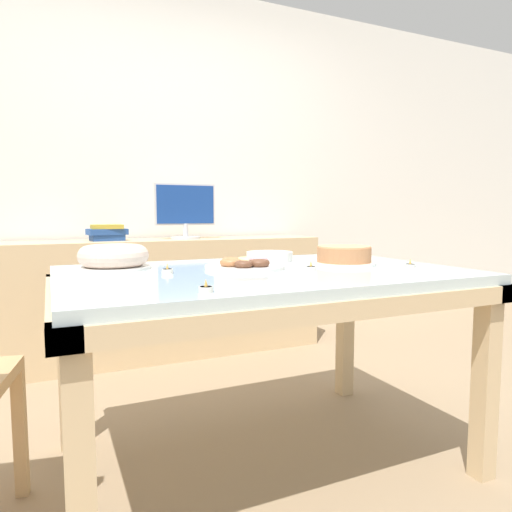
{
  "coord_description": "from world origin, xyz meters",
  "views": [
    {
      "loc": [
        -0.74,
        -1.55,
        0.98
      ],
      "look_at": [
        -0.06,
        -0.06,
        0.82
      ],
      "focal_mm": 32.0,
      "sensor_mm": 36.0,
      "label": 1
    }
  ],
  "objects_px": {
    "book_stack": "(107,232)",
    "tealight_left_edge": "(337,256)",
    "tealight_near_cakes": "(206,289)",
    "cake_golden_bundt": "(114,257)",
    "cake_chocolate_round": "(344,256)",
    "tealight_near_front": "(167,271)",
    "computer_monitor": "(185,211)",
    "pastry_platter": "(245,265)",
    "tealight_centre": "(311,268)",
    "plate_stack": "(270,256)",
    "tealight_right_edge": "(410,265)"
  },
  "relations": [
    {
      "from": "book_stack",
      "to": "tealight_near_cakes",
      "type": "relative_size",
      "value": 6.38
    },
    {
      "from": "cake_golden_bundt",
      "to": "book_stack",
      "type": "bearing_deg",
      "value": 84.63
    },
    {
      "from": "book_stack",
      "to": "tealight_left_edge",
      "type": "distance_m",
      "value": 1.56
    },
    {
      "from": "pastry_platter",
      "to": "tealight_near_front",
      "type": "height_order",
      "value": "pastry_platter"
    },
    {
      "from": "tealight_left_edge",
      "to": "cake_golden_bundt",
      "type": "bearing_deg",
      "value": -179.79
    },
    {
      "from": "cake_chocolate_round",
      "to": "tealight_right_edge",
      "type": "height_order",
      "value": "cake_chocolate_round"
    },
    {
      "from": "tealight_near_cakes",
      "to": "cake_chocolate_round",
      "type": "bearing_deg",
      "value": 28.32
    },
    {
      "from": "computer_monitor",
      "to": "pastry_platter",
      "type": "xyz_separation_m",
      "value": [
        -0.17,
        -1.45,
        -0.21
      ]
    },
    {
      "from": "plate_stack",
      "to": "tealight_centre",
      "type": "relative_size",
      "value": 5.25
    },
    {
      "from": "tealight_left_edge",
      "to": "tealight_centre",
      "type": "distance_m",
      "value": 0.5
    },
    {
      "from": "plate_stack",
      "to": "tealight_right_edge",
      "type": "distance_m",
      "value": 0.61
    },
    {
      "from": "tealight_right_edge",
      "to": "plate_stack",
      "type": "bearing_deg",
      "value": 127.75
    },
    {
      "from": "book_stack",
      "to": "cake_chocolate_round",
      "type": "xyz_separation_m",
      "value": [
        0.77,
        -1.51,
        -0.05
      ]
    },
    {
      "from": "cake_golden_bundt",
      "to": "tealight_left_edge",
      "type": "relative_size",
      "value": 6.87
    },
    {
      "from": "book_stack",
      "to": "tealight_near_front",
      "type": "distance_m",
      "value": 1.47
    },
    {
      "from": "cake_chocolate_round",
      "to": "tealight_right_edge",
      "type": "relative_size",
      "value": 6.59
    },
    {
      "from": "tealight_right_edge",
      "to": "tealight_left_edge",
      "type": "relative_size",
      "value": 1.0
    },
    {
      "from": "tealight_near_cakes",
      "to": "book_stack",
      "type": "bearing_deg",
      "value": 91.27
    },
    {
      "from": "plate_stack",
      "to": "tealight_centre",
      "type": "height_order",
      "value": "plate_stack"
    },
    {
      "from": "tealight_centre",
      "to": "cake_golden_bundt",
      "type": "bearing_deg",
      "value": 152.44
    },
    {
      "from": "computer_monitor",
      "to": "book_stack",
      "type": "height_order",
      "value": "computer_monitor"
    },
    {
      "from": "computer_monitor",
      "to": "tealight_near_cakes",
      "type": "bearing_deg",
      "value": -104.14
    },
    {
      "from": "computer_monitor",
      "to": "tealight_right_edge",
      "type": "height_order",
      "value": "computer_monitor"
    },
    {
      "from": "tealight_near_front",
      "to": "tealight_left_edge",
      "type": "xyz_separation_m",
      "value": [
        0.87,
        0.21,
        0.0
      ]
    },
    {
      "from": "computer_monitor",
      "to": "book_stack",
      "type": "distance_m",
      "value": 0.54
    },
    {
      "from": "tealight_near_cakes",
      "to": "cake_golden_bundt",
      "type": "bearing_deg",
      "value": 104.22
    },
    {
      "from": "tealight_near_front",
      "to": "cake_golden_bundt",
      "type": "bearing_deg",
      "value": 127.69
    },
    {
      "from": "cake_chocolate_round",
      "to": "tealight_near_front",
      "type": "xyz_separation_m",
      "value": [
        -0.73,
        0.04,
        -0.03
      ]
    },
    {
      "from": "plate_stack",
      "to": "tealight_centre",
      "type": "bearing_deg",
      "value": -92.91
    },
    {
      "from": "tealight_near_cakes",
      "to": "pastry_platter",
      "type": "bearing_deg",
      "value": 55.48
    },
    {
      "from": "tealight_centre",
      "to": "tealight_near_cakes",
      "type": "bearing_deg",
      "value": -150.43
    },
    {
      "from": "cake_chocolate_round",
      "to": "tealight_near_cakes",
      "type": "distance_m",
      "value": 0.83
    },
    {
      "from": "tealight_centre",
      "to": "tealight_left_edge",
      "type": "bearing_deg",
      "value": 44.21
    },
    {
      "from": "plate_stack",
      "to": "tealight_centre",
      "type": "xyz_separation_m",
      "value": [
        -0.02,
        -0.39,
        -0.01
      ]
    },
    {
      "from": "pastry_platter",
      "to": "cake_golden_bundt",
      "type": "bearing_deg",
      "value": 157.82
    },
    {
      "from": "tealight_near_front",
      "to": "tealight_right_edge",
      "type": "relative_size",
      "value": 1.0
    },
    {
      "from": "tealight_near_front",
      "to": "tealight_right_edge",
      "type": "xyz_separation_m",
      "value": [
        0.9,
        -0.24,
        0.0
      ]
    },
    {
      "from": "cake_chocolate_round",
      "to": "plate_stack",
      "type": "relative_size",
      "value": 1.25
    },
    {
      "from": "pastry_platter",
      "to": "tealight_left_edge",
      "type": "bearing_deg",
      "value": 19.06
    },
    {
      "from": "plate_stack",
      "to": "tealight_near_cakes",
      "type": "xyz_separation_m",
      "value": [
        -0.53,
        -0.68,
        -0.01
      ]
    },
    {
      "from": "pastry_platter",
      "to": "plate_stack",
      "type": "relative_size",
      "value": 1.49
    },
    {
      "from": "cake_chocolate_round",
      "to": "pastry_platter",
      "type": "distance_m",
      "value": 0.43
    },
    {
      "from": "plate_stack",
      "to": "tealight_left_edge",
      "type": "bearing_deg",
      "value": -6.5
    },
    {
      "from": "computer_monitor",
      "to": "tealight_centre",
      "type": "xyz_separation_m",
      "value": [
        0.03,
        -1.61,
        -0.22
      ]
    },
    {
      "from": "cake_chocolate_round",
      "to": "tealight_left_edge",
      "type": "bearing_deg",
      "value": 60.8
    },
    {
      "from": "cake_chocolate_round",
      "to": "tealight_left_edge",
      "type": "distance_m",
      "value": 0.28
    },
    {
      "from": "tealight_right_edge",
      "to": "tealight_near_cakes",
      "type": "bearing_deg",
      "value": -167.87
    },
    {
      "from": "cake_golden_bundt",
      "to": "tealight_centre",
      "type": "bearing_deg",
      "value": -27.56
    },
    {
      "from": "plate_stack",
      "to": "tealight_near_cakes",
      "type": "relative_size",
      "value": 5.25
    },
    {
      "from": "cake_chocolate_round",
      "to": "tealight_left_edge",
      "type": "xyz_separation_m",
      "value": [
        0.14,
        0.25,
        -0.03
      ]
    }
  ]
}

